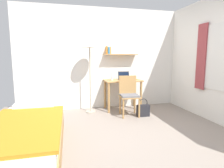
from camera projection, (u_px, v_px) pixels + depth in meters
name	position (u px, v px, depth m)	size (l,w,h in m)	color
ground_plane	(127.00, 138.00, 3.10)	(5.28, 5.28, 0.00)	gray
wall_back	(104.00, 59.00, 4.86)	(4.40, 0.27, 2.60)	white
bed	(26.00, 137.00, 2.58)	(0.98, 2.03, 0.54)	#B2844C
desk	(123.00, 86.00, 4.75)	(0.92, 0.56, 0.77)	#B2844C
desk_chair	(129.00, 94.00, 4.28)	(0.46, 0.44, 0.91)	#B2844C
standing_lamp	(90.00, 47.00, 4.34)	(0.42, 0.42, 1.79)	#B2A893
laptop	(124.00, 78.00, 4.78)	(0.30, 0.22, 0.21)	#2D2D33
water_bottle	(112.00, 76.00, 4.62)	(0.06, 0.06, 0.20)	silver
book_stack	(133.00, 79.00, 4.80)	(0.19, 0.21, 0.05)	orange
handbag	(143.00, 110.00, 4.23)	(0.29, 0.11, 0.42)	#232328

